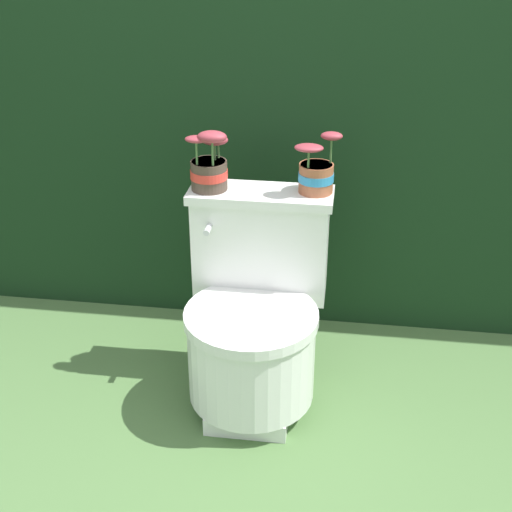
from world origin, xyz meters
TOP-DOWN VIEW (x-y plane):
  - ground_plane at (0.00, 0.00)m, footprint 12.00×12.00m
  - hedge_backdrop at (0.00, 1.04)m, footprint 4.03×0.90m
  - toilet at (-0.05, 0.08)m, footprint 0.47×0.53m
  - potted_plant_left at (-0.22, 0.22)m, footprint 0.13×0.13m
  - potted_plant_midleft at (0.12, 0.25)m, footprint 0.15×0.13m

SIDE VIEW (x-z plane):
  - ground_plane at x=0.00m, z-range 0.00..0.00m
  - toilet at x=-0.05m, z-range -0.05..0.66m
  - potted_plant_midleft at x=0.12m, z-range 0.68..0.87m
  - potted_plant_left at x=-0.22m, z-range 0.68..0.89m
  - hedge_backdrop at x=0.00m, z-range 0.00..1.62m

